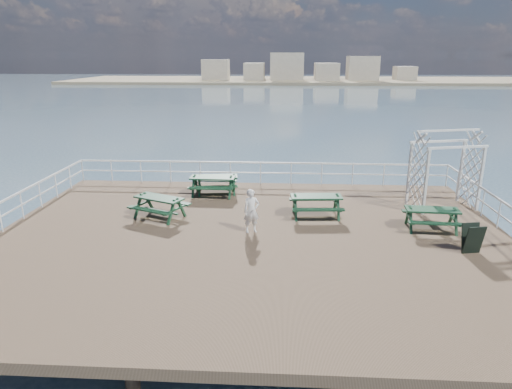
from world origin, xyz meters
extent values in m
cube|color=brown|center=(0.00, 0.00, -0.15)|extent=(18.00, 14.00, 0.30)
plane|color=#425C6F|center=(0.00, 40.00, -2.00)|extent=(300.00, 300.00, 0.00)
cube|color=tan|center=(15.00, 135.00, -1.60)|extent=(160.00, 40.00, 0.80)
cube|color=beige|center=(-20.00, 132.00, 1.80)|extent=(8.00, 8.00, 6.00)
cube|color=beige|center=(-8.00, 132.00, 1.30)|extent=(6.00, 8.00, 5.00)
cube|color=beige|center=(2.00, 132.00, 2.80)|extent=(10.00, 8.00, 8.00)
cube|color=beige|center=(14.00, 132.00, 1.30)|extent=(7.00, 8.00, 5.00)
cube|color=beige|center=(25.00, 132.00, 2.30)|extent=(9.00, 8.00, 7.00)
cube|color=beige|center=(38.00, 132.00, 0.80)|extent=(6.00, 8.00, 4.00)
cylinder|color=brown|center=(-7.50, 5.50, -1.35)|extent=(0.36, 0.36, 2.10)
cylinder|color=brown|center=(7.50, 5.50, -1.35)|extent=(0.36, 0.36, 2.10)
cube|color=white|center=(0.00, 6.85, 1.05)|extent=(17.70, 0.07, 0.07)
cube|color=white|center=(0.00, 6.85, 0.55)|extent=(17.70, 0.05, 0.05)
cylinder|color=white|center=(-8.85, 6.85, 0.55)|extent=(0.05, 0.05, 1.10)
cube|color=white|center=(-8.85, 0.00, 0.55)|extent=(0.05, 13.70, 0.05)
cube|color=#133620|center=(-1.91, 5.21, 0.77)|extent=(1.94, 0.96, 0.06)
cube|color=#133620|center=(-1.99, 5.83, 0.47)|extent=(1.88, 0.50, 0.05)
cube|color=#133620|center=(-1.83, 4.59, 0.47)|extent=(1.88, 0.50, 0.05)
cube|color=#133620|center=(-2.68, 5.11, 0.45)|extent=(0.27, 1.50, 0.06)
cube|color=#133620|center=(-1.14, 5.31, 0.45)|extent=(0.27, 1.50, 0.06)
cube|color=#133620|center=(-2.72, 5.42, 0.39)|extent=(0.15, 0.54, 0.91)
cube|color=#133620|center=(-2.64, 4.80, 0.39)|extent=(0.15, 0.54, 0.91)
cube|color=#133620|center=(-1.18, 5.62, 0.39)|extent=(0.15, 0.54, 0.91)
cube|color=#133620|center=(-1.10, 5.00, 0.39)|extent=(0.15, 0.54, 0.91)
cube|color=#133620|center=(-1.91, 5.21, 0.26)|extent=(1.66, 0.29, 0.06)
cube|color=#133620|center=(-2.04, 4.86, 0.81)|extent=(1.99, 0.82, 0.07)
cube|color=#133620|center=(-2.02, 5.52, 0.49)|extent=(1.98, 0.33, 0.05)
cube|color=#133620|center=(-2.06, 4.20, 0.49)|extent=(1.98, 0.33, 0.05)
cube|color=#133620|center=(-2.86, 4.88, 0.47)|extent=(0.13, 1.59, 0.07)
cube|color=#133620|center=(-1.22, 4.84, 0.47)|extent=(0.13, 1.59, 0.07)
cube|color=#133620|center=(-2.85, 5.21, 0.42)|extent=(0.10, 0.57, 0.96)
cube|color=#133620|center=(-2.87, 4.56, 0.42)|extent=(0.10, 0.57, 0.96)
cube|color=#133620|center=(-1.21, 5.17, 0.42)|extent=(0.10, 0.57, 0.96)
cube|color=#133620|center=(-1.23, 4.51, 0.42)|extent=(0.10, 0.57, 0.96)
cube|color=#133620|center=(-2.04, 4.86, 0.27)|extent=(1.75, 0.14, 0.07)
cube|color=#133620|center=(6.40, 1.11, 0.75)|extent=(1.88, 0.83, 0.06)
cube|color=#133620|center=(6.44, 1.72, 0.46)|extent=(1.85, 0.38, 0.05)
cube|color=#133620|center=(6.36, 0.50, 0.46)|extent=(1.85, 0.38, 0.05)
cube|color=#133620|center=(5.64, 1.16, 0.44)|extent=(0.18, 1.48, 0.06)
cube|color=#133620|center=(7.17, 1.06, 0.44)|extent=(0.18, 1.48, 0.06)
cube|color=#133620|center=(5.66, 1.46, 0.39)|extent=(0.12, 0.53, 0.89)
cube|color=#133620|center=(5.62, 0.85, 0.39)|extent=(0.12, 0.53, 0.89)
cube|color=#133620|center=(7.19, 1.36, 0.39)|extent=(0.12, 0.53, 0.89)
cube|color=#133620|center=(7.15, 0.75, 0.39)|extent=(0.12, 0.53, 0.89)
cube|color=#133620|center=(6.40, 1.11, 0.25)|extent=(1.63, 0.19, 0.06)
cube|color=#133620|center=(-3.64, 1.81, 0.78)|extent=(2.04, 1.47, 0.06)
cube|color=#133620|center=(-3.38, 2.39, 0.48)|extent=(1.85, 1.03, 0.05)
cube|color=#133620|center=(-3.91, 1.24, 0.48)|extent=(1.85, 1.03, 0.05)
cube|color=#133620|center=(-4.37, 2.14, 0.46)|extent=(0.71, 1.43, 0.06)
cube|color=#133620|center=(-2.92, 1.49, 0.46)|extent=(0.71, 1.43, 0.06)
cube|color=#133620|center=(-4.24, 2.43, 0.40)|extent=(0.30, 0.53, 0.93)
cube|color=#133620|center=(-4.50, 1.85, 0.40)|extent=(0.30, 0.53, 0.93)
cube|color=#133620|center=(-2.79, 1.78, 0.40)|extent=(0.30, 0.53, 0.93)
cube|color=#133620|center=(-3.05, 1.20, 0.40)|extent=(0.30, 0.53, 0.93)
cube|color=#133620|center=(-3.64, 1.81, 0.27)|extent=(1.58, 0.78, 0.06)
cube|color=#133620|center=(2.37, 2.29, 0.80)|extent=(2.00, 0.90, 0.07)
cube|color=#133620|center=(2.32, 2.94, 0.49)|extent=(1.97, 0.42, 0.05)
cube|color=#133620|center=(2.42, 1.64, 0.49)|extent=(1.97, 0.42, 0.05)
cube|color=#133620|center=(1.56, 2.23, 0.47)|extent=(0.20, 1.57, 0.07)
cube|color=#133620|center=(3.18, 2.35, 0.47)|extent=(0.20, 1.57, 0.07)
cube|color=#133620|center=(1.54, 2.56, 0.41)|extent=(0.13, 0.56, 0.95)
cube|color=#133620|center=(1.58, 1.91, 0.41)|extent=(0.13, 0.56, 0.95)
cube|color=#133620|center=(3.16, 2.68, 0.41)|extent=(0.13, 0.56, 0.95)
cube|color=#133620|center=(3.20, 2.03, 0.41)|extent=(0.13, 0.56, 0.95)
cube|color=#133620|center=(2.37, 2.29, 0.27)|extent=(1.74, 0.22, 0.07)
cube|color=white|center=(6.61, 2.79, 1.29)|extent=(0.12, 0.12, 2.59)
cube|color=white|center=(6.29, 4.04, 1.29)|extent=(0.12, 0.12, 2.59)
cube|color=white|center=(8.91, 3.37, 1.29)|extent=(0.12, 0.12, 2.59)
cube|color=white|center=(8.59, 4.62, 1.29)|extent=(0.12, 0.12, 2.59)
cube|color=white|center=(7.76, 3.08, 2.63)|extent=(2.53, 0.72, 0.09)
cube|color=white|center=(7.44, 4.33, 2.63)|extent=(2.53, 0.72, 0.09)
cube|color=white|center=(7.60, 3.70, 3.18)|extent=(2.53, 0.71, 0.08)
cube|color=black|center=(7.07, -1.00, 0.47)|extent=(0.63, 0.35, 0.98)
cube|color=black|center=(7.03, -0.81, 0.47)|extent=(0.63, 0.35, 0.98)
imported|color=white|center=(-0.01, 0.50, 0.78)|extent=(0.67, 0.55, 1.57)
camera|label=1|loc=(1.04, -14.56, 6.00)|focal=32.00mm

